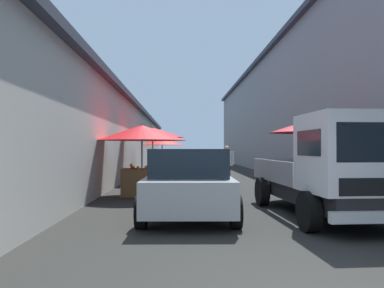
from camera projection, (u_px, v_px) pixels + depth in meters
ground at (210, 181)px, 16.91m from camera, size 90.00×90.00×0.00m
building_left_whitewash at (61, 138)px, 18.95m from camera, size 49.80×7.50×3.92m
building_right_concrete at (348, 106)px, 19.43m from camera, size 49.80×7.50×7.20m
fruit_stall_far_left at (310, 140)px, 10.89m from camera, size 2.26×2.26×2.34m
fruit_stall_near_left at (141, 138)px, 11.64m from camera, size 2.74×2.74×2.26m
fruit_stall_mid_lane at (153, 139)px, 16.06m from camera, size 2.62×2.62×2.42m
fruit_stall_far_right at (161, 147)px, 19.85m from camera, size 2.26×2.26×2.08m
hatchback_car at (189, 182)px, 8.21m from camera, size 3.95×2.00×1.45m
delivery_truck at (339, 170)px, 7.37m from camera, size 5.00×2.15×2.08m
vendor_by_crates at (227, 163)px, 14.98m from camera, size 0.39×0.57×1.56m
parked_scooter at (155, 176)px, 13.83m from camera, size 1.69×0.32×1.14m
plastic_stool at (260, 183)px, 12.36m from camera, size 0.30×0.30×0.43m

